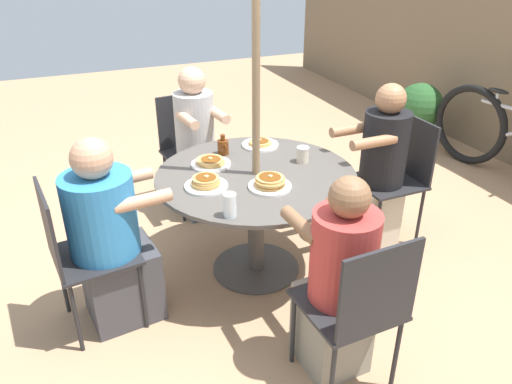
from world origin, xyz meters
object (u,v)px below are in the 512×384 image
object	(u,v)px
pancake_plate_c	(260,144)
patio_chair_west	(359,305)
pancake_plate_a	(206,183)
pancake_plate_d	(211,163)
diner_west	(338,286)
drinking_glass_a	(230,205)
patio_table	(256,193)
patio_chair_south	(78,249)
coffee_cup	(303,155)
bicycle	(511,138)
diner_east	(197,148)
diner_north	(379,173)
patio_chair_east	(189,144)
diner_south	(111,242)
patio_chair_north	(398,172)
pancake_plate_b	(270,183)
potted_shrub	(419,111)
syrup_bottle	(223,147)

from	to	relation	value
pancake_plate_c	patio_chair_west	bearing A→B (deg)	-5.73
pancake_plate_a	pancake_plate_d	bearing A→B (deg)	156.67
diner_west	drinking_glass_a	bearing A→B (deg)	123.74
drinking_glass_a	patio_table	bearing A→B (deg)	142.61
patio_chair_south	pancake_plate_d	world-z (taller)	patio_chair_south
coffee_cup	bicycle	distance (m)	2.39
diner_east	bicycle	world-z (taller)	diner_east
coffee_cup	bicycle	xyz separation A→B (m)	(-0.38, 2.33, -0.37)
diner_north	patio_chair_east	world-z (taller)	diner_north
patio_chair_west	pancake_plate_c	bearing A→B (deg)	81.73
diner_west	bicycle	distance (m)	2.97
diner_south	pancake_plate_d	world-z (taller)	diner_south
patio_chair_north	diner_south	size ratio (longest dim) A/B	0.80
patio_chair_north	diner_west	distance (m)	1.42
diner_north	patio_chair_north	bearing A→B (deg)	-90.00
diner_south	diner_west	size ratio (longest dim) A/B	1.02
pancake_plate_c	pancake_plate_d	bearing A→B (deg)	-66.79
diner_east	pancake_plate_c	size ratio (longest dim) A/B	4.62
patio_chair_south	diner_west	distance (m)	1.39
patio_chair_north	patio_chair_west	bearing A→B (deg)	136.06
pancake_plate_b	potted_shrub	world-z (taller)	pancake_plate_b
patio_table	potted_shrub	distance (m)	2.91
patio_chair_west	coffee_cup	size ratio (longest dim) A/B	8.81
pancake_plate_b	diner_north	bearing A→B (deg)	103.01
patio_chair_south	pancake_plate_b	world-z (taller)	patio_chair_south
pancake_plate_d	drinking_glass_a	distance (m)	0.66
patio_chair_north	syrup_bottle	size ratio (longest dim) A/B	6.58
diner_east	syrup_bottle	distance (m)	0.60
patio_chair_north	pancake_plate_a	distance (m)	1.46
patio_chair_east	patio_chair_west	size ratio (longest dim) A/B	1.00
patio_chair_west	potted_shrub	size ratio (longest dim) A/B	1.40
patio_table	diner_north	distance (m)	0.93
patio_chair_north	pancake_plate_d	world-z (taller)	patio_chair_north
patio_chair_east	coffee_cup	distance (m)	1.18
patio_chair_east	diner_west	bearing A→B (deg)	88.09
patio_chair_north	pancake_plate_a	world-z (taller)	patio_chair_north
patio_chair_south	pancake_plate_c	size ratio (longest dim) A/B	3.55
patio_chair_south	coffee_cup	xyz separation A→B (m)	(-0.18, 1.44, 0.24)
pancake_plate_d	syrup_bottle	size ratio (longest dim) A/B	1.86
patio_chair_west	syrup_bottle	world-z (taller)	patio_chair_west
patio_chair_west	pancake_plate_b	xyz separation A→B (m)	(-0.89, -0.05, 0.22)
diner_north	pancake_plate_a	distance (m)	1.29
diner_west	bicycle	bearing A→B (deg)	24.80
patio_chair_south	diner_south	distance (m)	0.18
patio_table	diner_south	bearing A→B (deg)	-83.08
diner_west	coffee_cup	size ratio (longest dim) A/B	10.80
pancake_plate_b	pancake_plate_d	bearing A→B (deg)	-153.10
diner_south	syrup_bottle	xyz separation A→B (m)	(-0.48, 0.84, 0.26)
patio_table	coffee_cup	bearing A→B (deg)	97.68
bicycle	potted_shrub	world-z (taller)	bicycle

